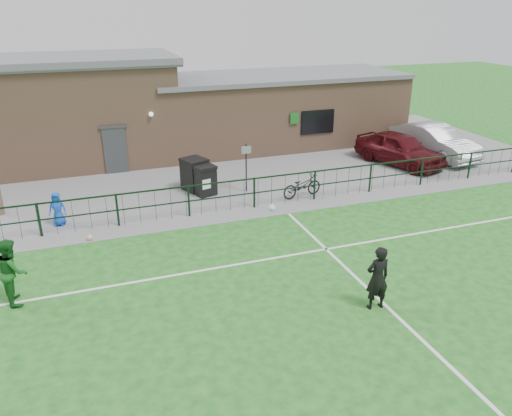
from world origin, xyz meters
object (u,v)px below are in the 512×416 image
object	(u,v)px
car_silver	(434,141)
spectator_child	(57,209)
sign_post	(246,168)
car_maroon	(400,149)
wheelie_bin_right	(195,175)
wheelie_bin_left	(204,181)
bicycle_e	(302,186)
outfield_player	(12,271)
ball_ground	(90,238)

from	to	relation	value
car_silver	spectator_child	bearing A→B (deg)	179.98
sign_post	car_maroon	distance (m)	8.10
wheelie_bin_right	sign_post	xyz separation A→B (m)	(1.94, -0.88, 0.38)
wheelie_bin_right	car_silver	bearing A→B (deg)	-19.01
wheelie_bin_left	sign_post	bearing A→B (deg)	-25.60
car_maroon	spectator_child	xyz separation A→B (m)	(-15.25, -2.03, -0.17)
wheelie_bin_left	sign_post	distance (m)	1.79
wheelie_bin_right	bicycle_e	distance (m)	4.43
car_maroon	wheelie_bin_left	bearing A→B (deg)	167.10
sign_post	car_maroon	size ratio (longest dim) A/B	0.45
car_silver	spectator_child	xyz separation A→B (m)	(-17.56, -2.52, -0.20)
sign_post	spectator_child	xyz separation A→B (m)	(-7.22, -0.99, -0.40)
car_maroon	spectator_child	distance (m)	15.38
wheelie_bin_right	car_silver	world-z (taller)	car_silver
sign_post	outfield_player	xyz separation A→B (m)	(-8.21, -5.66, -0.14)
sign_post	car_silver	world-z (taller)	sign_post
ball_ground	outfield_player	bearing A→B (deg)	-122.10
wheelie_bin_left	car_maroon	distance (m)	9.78
wheelie_bin_left	car_silver	bearing A→B (deg)	-10.98
car_maroon	sign_post	bearing A→B (deg)	169.90
bicycle_e	ball_ground	world-z (taller)	bicycle_e
car_maroon	car_silver	distance (m)	2.36
bicycle_e	ball_ground	distance (m)	8.27
car_maroon	outfield_player	world-z (taller)	outfield_player
wheelie_bin_right	bicycle_e	bearing A→B (deg)	-52.11
wheelie_bin_right	sign_post	bearing A→B (deg)	-46.31
sign_post	wheelie_bin_left	bearing A→B (deg)	171.39
wheelie_bin_left	wheelie_bin_right	size ratio (longest dim) A/B	0.91
sign_post	bicycle_e	bearing A→B (deg)	-35.42
wheelie_bin_left	spectator_child	world-z (taller)	spectator_child
car_maroon	bicycle_e	xyz separation A→B (m)	(-6.15, -2.38, -0.30)
car_silver	ball_ground	world-z (taller)	car_silver
wheelie_bin_right	spectator_child	xyz separation A→B (m)	(-5.27, -1.87, -0.02)
car_maroon	spectator_child	world-z (taller)	car_maroon
wheelie_bin_right	spectator_child	distance (m)	5.59
bicycle_e	wheelie_bin_left	bearing A→B (deg)	55.16
wheelie_bin_right	bicycle_e	xyz separation A→B (m)	(3.83, -2.22, -0.16)
wheelie_bin_left	outfield_player	xyz separation A→B (m)	(-6.50, -5.92, 0.30)
sign_post	bicycle_e	world-z (taller)	sign_post
bicycle_e	wheelie_bin_right	bearing A→B (deg)	49.05
car_maroon	car_silver	bearing A→B (deg)	-5.69
sign_post	wheelie_bin_right	bearing A→B (deg)	155.72
wheelie_bin_right	outfield_player	xyz separation A→B (m)	(-6.27, -6.54, 0.24)
car_silver	ball_ground	bearing A→B (deg)	-174.29
sign_post	spectator_child	distance (m)	7.29
wheelie_bin_right	sign_post	size ratio (longest dim) A/B	0.62
bicycle_e	sign_post	bearing A→B (deg)	43.71
sign_post	car_maroon	bearing A→B (deg)	7.40
wheelie_bin_left	bicycle_e	size ratio (longest dim) A/B	0.65
bicycle_e	outfield_player	world-z (taller)	outfield_player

